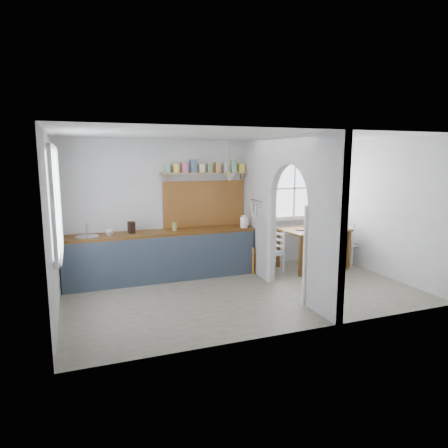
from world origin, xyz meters
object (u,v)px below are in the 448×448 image
object	(u,v)px
chair_left	(271,252)
chair_right	(353,242)
vase	(309,222)
dining_table	(313,248)
kettle	(244,222)

from	to	relation	value
chair_left	chair_right	xyz separation A→B (m)	(1.97, 0.02, 0.05)
vase	chair_left	bearing A→B (deg)	-165.03
chair_left	vase	world-z (taller)	vase
dining_table	vase	size ratio (longest dim) A/B	6.90
chair_left	vase	xyz separation A→B (m)	(1.02, 0.27, 0.50)
chair_left	chair_right	distance (m)	1.97
dining_table	kettle	xyz separation A→B (m)	(-1.45, 0.23, 0.61)
dining_table	chair_right	distance (m)	1.00
chair_left	chair_right	world-z (taller)	chair_right
dining_table	kettle	distance (m)	1.59
chair_left	kettle	distance (m)	0.81
chair_right	vase	distance (m)	1.08
chair_right	dining_table	bearing A→B (deg)	86.50
chair_right	vase	bearing A→B (deg)	71.42
chair_right	vase	xyz separation A→B (m)	(-0.95, 0.25, 0.45)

